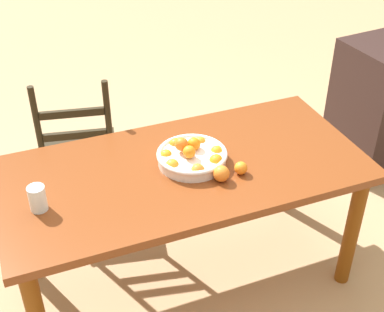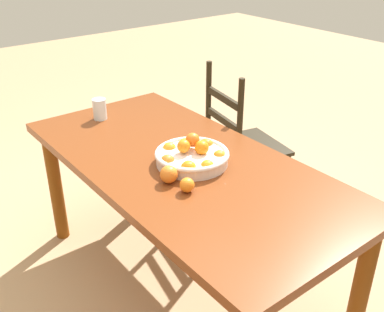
{
  "view_description": "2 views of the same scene",
  "coord_description": "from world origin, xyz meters",
  "px_view_note": "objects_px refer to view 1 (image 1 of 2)",
  "views": [
    {
      "loc": [
        -0.75,
        -2.01,
        2.31
      ],
      "look_at": [
        0.05,
        0.02,
        0.81
      ],
      "focal_mm": 50.14,
      "sensor_mm": 36.0,
      "label": 1
    },
    {
      "loc": [
        1.55,
        -1.15,
        1.79
      ],
      "look_at": [
        0.05,
        0.02,
        0.81
      ],
      "focal_mm": 42.63,
      "sensor_mm": 36.0,
      "label": 2
    }
  ],
  "objects_px": {
    "dining_table": "(184,183)",
    "chair_near_window": "(80,153)",
    "drinking_glass": "(37,198)",
    "orange_loose_1": "(241,168)",
    "fruit_bowl": "(192,156)",
    "orange_loose_0": "(221,174)"
  },
  "relations": [
    {
      "from": "fruit_bowl",
      "to": "drinking_glass",
      "type": "relative_size",
      "value": 2.91
    },
    {
      "from": "orange_loose_0",
      "to": "chair_near_window",
      "type": "bearing_deg",
      "value": 118.6
    },
    {
      "from": "fruit_bowl",
      "to": "orange_loose_1",
      "type": "relative_size",
      "value": 5.5
    },
    {
      "from": "dining_table",
      "to": "drinking_glass",
      "type": "distance_m",
      "value": 0.73
    },
    {
      "from": "chair_near_window",
      "to": "drinking_glass",
      "type": "height_order",
      "value": "chair_near_window"
    },
    {
      "from": "drinking_glass",
      "to": "fruit_bowl",
      "type": "bearing_deg",
      "value": 6.14
    },
    {
      "from": "dining_table",
      "to": "chair_near_window",
      "type": "relative_size",
      "value": 1.8
    },
    {
      "from": "dining_table",
      "to": "orange_loose_1",
      "type": "bearing_deg",
      "value": -33.13
    },
    {
      "from": "orange_loose_1",
      "to": "fruit_bowl",
      "type": "bearing_deg",
      "value": 137.48
    },
    {
      "from": "chair_near_window",
      "to": "orange_loose_1",
      "type": "xyz_separation_m",
      "value": [
        0.63,
        -0.93,
        0.34
      ]
    },
    {
      "from": "orange_loose_1",
      "to": "drinking_glass",
      "type": "height_order",
      "value": "drinking_glass"
    },
    {
      "from": "dining_table",
      "to": "fruit_bowl",
      "type": "height_order",
      "value": "fruit_bowl"
    },
    {
      "from": "dining_table",
      "to": "orange_loose_1",
      "type": "distance_m",
      "value": 0.31
    },
    {
      "from": "chair_near_window",
      "to": "drinking_glass",
      "type": "bearing_deg",
      "value": 80.99
    },
    {
      "from": "chair_near_window",
      "to": "drinking_glass",
      "type": "distance_m",
      "value": 0.98
    },
    {
      "from": "dining_table",
      "to": "drinking_glass",
      "type": "xyz_separation_m",
      "value": [
        -0.71,
        -0.06,
        0.16
      ]
    },
    {
      "from": "orange_loose_0",
      "to": "orange_loose_1",
      "type": "relative_size",
      "value": 1.24
    },
    {
      "from": "chair_near_window",
      "to": "orange_loose_0",
      "type": "distance_m",
      "value": 1.14
    },
    {
      "from": "orange_loose_0",
      "to": "drinking_glass",
      "type": "distance_m",
      "value": 0.84
    },
    {
      "from": "fruit_bowl",
      "to": "orange_loose_0",
      "type": "relative_size",
      "value": 4.45
    },
    {
      "from": "chair_near_window",
      "to": "orange_loose_1",
      "type": "relative_size",
      "value": 15.73
    },
    {
      "from": "fruit_bowl",
      "to": "orange_loose_0",
      "type": "bearing_deg",
      "value": -67.78
    }
  ]
}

